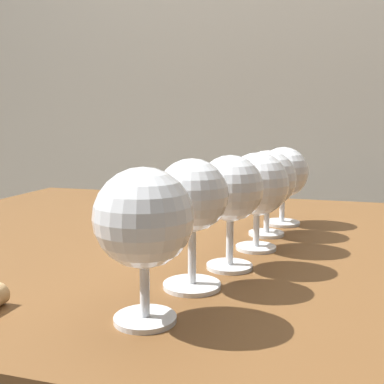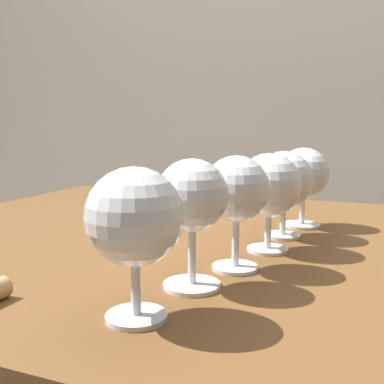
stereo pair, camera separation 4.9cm
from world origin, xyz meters
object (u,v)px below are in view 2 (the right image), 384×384
Objects in this scene: wine_glass_merlot at (135,218)px; wine_glass_rose at (236,192)px; wine_glass_white at (284,181)px; wine_glass_cabernet at (303,175)px; wine_glass_amber at (269,186)px; wine_glass_port at (192,199)px.

wine_glass_merlot and wine_glass_rose have the same top height.
wine_glass_white and wine_glass_cabernet have the same top height.
wine_glass_amber is at bearing -96.10° from wine_glass_cabernet.
wine_glass_rose reaches higher than wine_glass_cabernet.
wine_glass_cabernet is at bearing 83.90° from wine_glass_amber.
wine_glass_port is 1.03× the size of wine_glass_amber.
wine_glass_white is at bearing 87.96° from wine_glass_amber.
wine_glass_port is 1.01× the size of wine_glass_rose.
wine_glass_cabernet is (0.02, 0.18, -0.00)m from wine_glass_amber.
wine_glass_port is at bearing -100.12° from wine_glass_cabernet.
wine_glass_merlot is 0.10m from wine_glass_port.
wine_glass_merlot is at bearing -99.97° from wine_glass_white.
wine_glass_amber is (0.02, 0.10, -0.00)m from wine_glass_rose.
wine_glass_cabernet is (0.02, 0.09, 0.00)m from wine_glass_white.
wine_glass_amber is at bearing 79.15° from wine_glass_rose.
wine_glass_port is 0.36m from wine_glass_cabernet.
wine_glass_merlot is 1.00× the size of wine_glass_port.
wine_glass_white is 0.09m from wine_glass_cabernet.
wine_glass_port is at bearing 80.46° from wine_glass_merlot.
wine_glass_amber is at bearing 77.50° from wine_glass_merlot.
wine_glass_cabernet is at bearing 79.88° from wine_glass_white.
wine_glass_merlot is at bearing -102.50° from wine_glass_amber.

